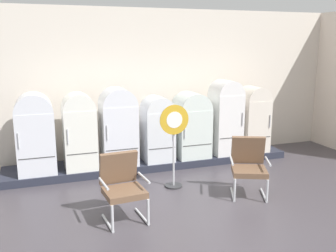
{
  "coord_description": "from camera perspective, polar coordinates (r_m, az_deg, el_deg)",
  "views": [
    {
      "loc": [
        -2.21,
        -4.39,
        2.57
      ],
      "look_at": [
        0.27,
        2.75,
        0.9
      ],
      "focal_mm": 40.43,
      "sensor_mm": 36.0,
      "label": 1
    }
  ],
  "objects": [
    {
      "name": "armchair_left",
      "position": [
        5.65,
        -6.92,
        -8.63
      ],
      "size": [
        0.68,
        0.69,
        0.99
      ],
      "color": "silver",
      "rests_on": "ground"
    },
    {
      "name": "display_plinth",
      "position": [
        8.13,
        -2.43,
        -5.43
      ],
      "size": [
        6.0,
        0.95,
        0.15
      ],
      "primitive_type": "cube",
      "color": "#262937",
      "rests_on": "ground"
    },
    {
      "name": "refrigerator_4",
      "position": [
        8.11,
        3.54,
        0.42
      ],
      "size": [
        0.7,
        0.71,
        1.39
      ],
      "color": "silver",
      "rests_on": "display_plinth"
    },
    {
      "name": "armchair_right",
      "position": [
        6.64,
        12.07,
        -5.59
      ],
      "size": [
        0.79,
        0.82,
        0.99
      ],
      "color": "silver",
      "rests_on": "ground"
    },
    {
      "name": "refrigerator_3",
      "position": [
        7.82,
        -1.61,
        -0.14
      ],
      "size": [
        0.61,
        0.63,
        1.35
      ],
      "color": "silver",
      "rests_on": "display_plinth"
    },
    {
      "name": "refrigerator_1",
      "position": [
        7.49,
        -13.21,
        -0.43
      ],
      "size": [
        0.61,
        0.63,
        1.49
      ],
      "color": "white",
      "rests_on": "display_plinth"
    },
    {
      "name": "back_wall",
      "position": [
        8.39,
        -3.78,
        6.21
      ],
      "size": [
        11.76,
        0.12,
        3.29
      ],
      "color": "silver",
      "rests_on": "ground"
    },
    {
      "name": "sign_stand",
      "position": [
        6.72,
        0.9,
        -2.77
      ],
      "size": [
        0.53,
        0.32,
        1.52
      ],
      "color": "#2D2D30",
      "rests_on": "ground"
    },
    {
      "name": "ground",
      "position": [
        5.55,
        6.97,
        -15.47
      ],
      "size": [
        12.0,
        10.0,
        0.05
      ],
      "primitive_type": "cube",
      "color": "#403B41"
    },
    {
      "name": "refrigerator_0",
      "position": [
        7.48,
        -19.4,
        -0.76
      ],
      "size": [
        0.69,
        0.67,
        1.52
      ],
      "color": "white",
      "rests_on": "display_plinth"
    },
    {
      "name": "refrigerator_6",
      "position": [
        8.74,
        12.73,
        1.34
      ],
      "size": [
        0.59,
        0.62,
        1.47
      ],
      "color": "silver",
      "rests_on": "display_plinth"
    },
    {
      "name": "refrigerator_5",
      "position": [
        8.39,
        8.66,
        1.66
      ],
      "size": [
        0.61,
        0.64,
        1.63
      ],
      "color": "white",
      "rests_on": "display_plinth"
    },
    {
      "name": "refrigerator_2",
      "position": [
        7.61,
        -7.5,
        0.25
      ],
      "size": [
        0.69,
        0.67,
        1.56
      ],
      "color": "white",
      "rests_on": "display_plinth"
    }
  ]
}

